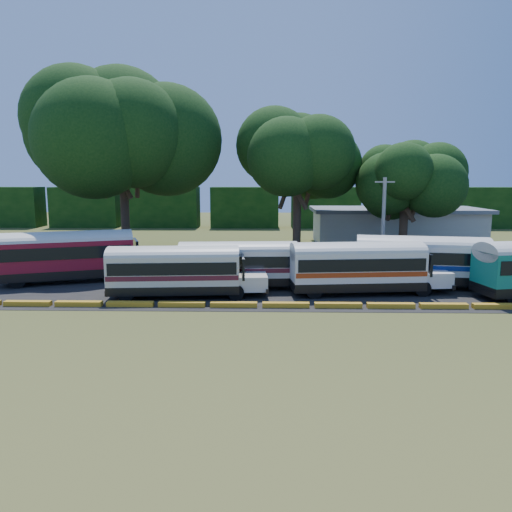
{
  "coord_description": "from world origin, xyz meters",
  "views": [
    {
      "loc": [
        3.45,
        -26.88,
        7.39
      ],
      "look_at": [
        2.67,
        6.0,
        2.21
      ],
      "focal_mm": 35.0,
      "sensor_mm": 36.0,
      "label": 1
    }
  ],
  "objects_px": {
    "bus_red": "(71,253)",
    "tree_west": "(121,124)",
    "bus_white_red": "(360,265)",
    "bus_cream_west": "(178,268)"
  },
  "relations": [
    {
      "from": "bus_red",
      "to": "tree_west",
      "type": "height_order",
      "value": "tree_west"
    },
    {
      "from": "bus_red",
      "to": "bus_white_red",
      "type": "bearing_deg",
      "value": -29.55
    },
    {
      "from": "bus_red",
      "to": "tree_west",
      "type": "bearing_deg",
      "value": 66.78
    },
    {
      "from": "bus_white_red",
      "to": "tree_west",
      "type": "distance_m",
      "value": 26.55
    },
    {
      "from": "bus_white_red",
      "to": "bus_cream_west",
      "type": "bearing_deg",
      "value": 179.57
    },
    {
      "from": "bus_red",
      "to": "bus_white_red",
      "type": "height_order",
      "value": "bus_red"
    },
    {
      "from": "bus_cream_west",
      "to": "bus_white_red",
      "type": "bearing_deg",
      "value": 0.95
    },
    {
      "from": "bus_red",
      "to": "bus_white_red",
      "type": "distance_m",
      "value": 20.23
    },
    {
      "from": "bus_cream_west",
      "to": "bus_white_red",
      "type": "height_order",
      "value": "bus_white_red"
    },
    {
      "from": "bus_red",
      "to": "bus_cream_west",
      "type": "xyz_separation_m",
      "value": [
        8.47,
        -4.49,
        -0.26
      ]
    }
  ]
}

